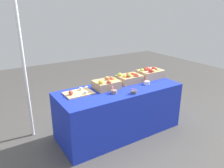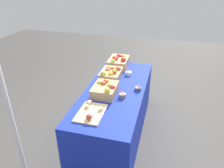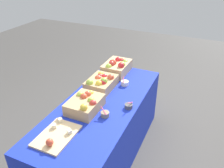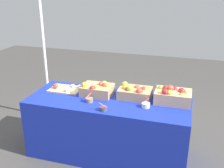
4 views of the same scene
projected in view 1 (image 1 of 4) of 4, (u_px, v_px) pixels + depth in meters
name	position (u px, v px, depth m)	size (l,w,h in m)	color
ground_plane	(119.00, 131.00, 3.50)	(10.00, 10.00, 0.00)	#474442
table	(119.00, 110.00, 3.38)	(1.90, 0.76, 0.74)	#192DB7
apple_crate_left	(151.00, 73.00, 3.71)	(0.40, 0.29, 0.19)	tan
apple_crate_middle	(129.00, 78.00, 3.49)	(0.38, 0.28, 0.17)	tan
apple_crate_right	(107.00, 84.00, 3.22)	(0.37, 0.29, 0.17)	tan
cutting_board_front	(78.00, 93.00, 3.03)	(0.39, 0.28, 0.08)	#D1B284
sample_bowl_near	(147.00, 83.00, 3.41)	(0.09, 0.09, 0.10)	silver
sample_bowl_mid	(134.00, 92.00, 3.04)	(0.09, 0.08, 0.09)	#4C4C51
sample_bowl_far	(114.00, 92.00, 3.05)	(0.08, 0.09, 0.10)	gray
tent_pole	(25.00, 71.00, 3.07)	(0.04, 0.04, 2.06)	white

